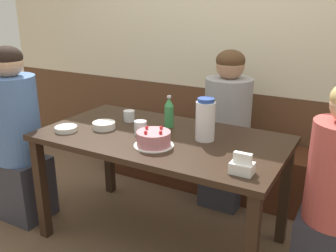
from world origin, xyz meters
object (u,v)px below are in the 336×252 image
Objects in this scene: person_teal_shirt at (18,140)px; person_grey_tee at (227,132)px; bench_seat at (211,163)px; glass_tumbler_short at (129,116)px; glass_water_tall at (140,128)px; person_pale_blue_shirt at (335,203)px; bowl_rice_small at (104,125)px; birthday_cake at (154,139)px; napkin_holder at (242,166)px; water_pitcher at (205,120)px; bowl_soup_white at (66,129)px; soju_bottle at (169,112)px.

person_teal_shirt is 1.04× the size of person_grey_tee.
glass_tumbler_short reaches higher than bench_seat.
glass_water_tall is 0.07× the size of person_pale_blue_shirt.
bowl_rice_small is 1.41m from person_pale_blue_shirt.
bowl_rice_small is (-0.44, 0.10, -0.02)m from birthday_cake.
person_pale_blue_shirt reaches higher than napkin_holder.
water_pitcher is 0.61m from glass_tumbler_short.
bowl_rice_small is 0.12× the size of person_teal_shirt.
napkin_holder is 1.44× the size of glass_tumbler_short.
person_teal_shirt is (-1.06, -0.08, -0.18)m from birthday_cake.
person_pale_blue_shirt is (1.40, 0.07, -0.20)m from bowl_rice_small.
water_pitcher is at bearing -4.27° from person_pale_blue_shirt.
person_grey_tee is (0.52, 0.52, -0.19)m from glass_tumbler_short.
person_teal_shirt is (-1.01, -1.07, 0.38)m from bench_seat.
person_teal_shirt reaches higher than bowl_soup_white.
glass_water_tall is at bearing 162.69° from napkin_holder.
glass_tumbler_short is at bearing 29.85° from person_teal_shirt.
soju_bottle is 1.10m from person_pale_blue_shirt.
soju_bottle is 1.89× the size of napkin_holder.
napkin_holder is 1.02m from glass_tumbler_short.
person_teal_shirt is (-1.61, 0.02, -0.17)m from napkin_holder.
bowl_rice_small reaches higher than bench_seat.
bench_seat is 9.50× the size of soju_bottle.
soju_bottle reaches higher than glass_tumbler_short.
person_grey_tee is at bearing 52.20° from bowl_rice_small.
glass_tumbler_short is at bearing -44.63° from person_grey_tee.
person_grey_tee reaches higher than glass_water_tall.
bowl_soup_white is at bearing -143.41° from soju_bottle.
person_pale_blue_shirt is (1.01, -0.82, 0.33)m from bench_seat.
bowl_soup_white is 1.65× the size of glass_water_tall.
soju_bottle is 1.42× the size of bowl_rice_small.
soju_bottle is 0.43m from bowl_rice_small.
bowl_soup_white is at bearing -40.10° from person_grey_tee.
birthday_cake is at bearing 10.38° from person_pale_blue_shirt.
bench_seat is 1.59× the size of person_teal_shirt.
bowl_rice_small is 0.13× the size of person_pale_blue_shirt.
soju_bottle is (-0.30, 0.11, -0.03)m from water_pitcher.
bowl_rice_small is at bearing -113.38° from bench_seat.
napkin_holder is at bearing -17.31° from glass_water_tall.
water_pitcher is 0.88m from bowl_soup_white.
birthday_cake is at bearing 169.91° from napkin_holder.
birthday_cake is 0.21m from glass_water_tall.
birthday_cake is 0.19× the size of person_grey_tee.
soju_bottle is 1.49× the size of bowl_soup_white.
bowl_rice_small is at bearing 166.89° from birthday_cake.
person_teal_shirt reaches higher than person_pale_blue_shirt.
soju_bottle is 0.17× the size of person_teal_shirt.
water_pitcher is 1.33m from person_teal_shirt.
soju_bottle reaches higher than glass_water_tall.
glass_water_tall is (-0.17, 0.13, 0.00)m from birthday_cake.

